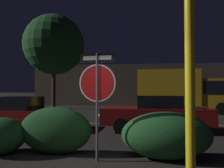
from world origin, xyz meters
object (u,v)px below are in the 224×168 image
at_px(passing_car_2, 156,113).
at_px(delivery_truck, 186,90).
at_px(stop_sign, 97,84).
at_px(passing_car_1, 22,113).
at_px(hedge_bush_1, 2,136).
at_px(hedge_bush_3, 166,135).
at_px(hedge_bush_2, 55,130).
at_px(tree_0, 54,45).
at_px(yellow_pole_right, 190,98).

distance_m(passing_car_2, delivery_truck, 8.21).
bearing_deg(stop_sign, passing_car_1, 142.86).
bearing_deg(hedge_bush_1, hedge_bush_3, 0.06).
bearing_deg(stop_sign, hedge_bush_3, 18.07).
bearing_deg(delivery_truck, passing_car_2, -16.43).
distance_m(hedge_bush_1, passing_car_2, 5.74).
xyz_separation_m(stop_sign, hedge_bush_1, (-2.60, 0.32, -1.34)).
distance_m(hedge_bush_2, hedge_bush_3, 2.84).
distance_m(passing_car_1, tree_0, 11.08).
distance_m(hedge_bush_1, tree_0, 14.68).
relative_size(yellow_pole_right, passing_car_2, 0.70).
height_order(passing_car_1, delivery_truck, delivery_truck).
distance_m(yellow_pole_right, tree_0, 17.76).
bearing_deg(passing_car_2, stop_sign, 156.67).
xyz_separation_m(hedge_bush_3, passing_car_2, (0.08, 3.76, 0.15)).
height_order(delivery_truck, tree_0, tree_0).
xyz_separation_m(yellow_pole_right, tree_0, (-8.03, 15.29, 4.14)).
relative_size(hedge_bush_3, passing_car_1, 0.54).
xyz_separation_m(hedge_bush_3, tree_0, (-7.96, 13.20, 5.13)).
bearing_deg(hedge_bush_1, passing_car_2, 41.03).
relative_size(hedge_bush_3, tree_0, 0.26).
bearing_deg(delivery_truck, hedge_bush_2, -22.91).
relative_size(stop_sign, hedge_bush_1, 2.00).
relative_size(hedge_bush_2, passing_car_2, 0.43).
relative_size(yellow_pole_right, passing_car_1, 0.77).
bearing_deg(hedge_bush_2, tree_0, 111.42).
bearing_deg(passing_car_1, passing_car_2, 93.92).
relative_size(hedge_bush_1, tree_0, 0.15).
relative_size(hedge_bush_1, delivery_truck, 0.18).
bearing_deg(passing_car_2, delivery_truck, -21.32).
relative_size(yellow_pole_right, delivery_truck, 0.43).
xyz_separation_m(yellow_pole_right, passing_car_1, (-5.74, 5.68, -0.87)).
distance_m(hedge_bush_1, delivery_truck, 13.54).
bearing_deg(hedge_bush_2, hedge_bush_3, -2.73).
bearing_deg(hedge_bush_2, passing_car_1, 129.33).
height_order(stop_sign, passing_car_2, stop_sign).
distance_m(hedge_bush_2, tree_0, 14.93).
relative_size(hedge_bush_2, hedge_bush_3, 0.89).
height_order(passing_car_2, tree_0, tree_0).
bearing_deg(yellow_pole_right, passing_car_2, 89.88).
bearing_deg(passing_car_2, tree_0, 40.06).
bearing_deg(tree_0, hedge_bush_3, -58.91).
distance_m(stop_sign, yellow_pole_right, 2.47).
distance_m(yellow_pole_right, hedge_bush_2, 3.78).
height_order(passing_car_1, passing_car_2, passing_car_2).
height_order(hedge_bush_2, hedge_bush_3, hedge_bush_2).
height_order(hedge_bush_1, passing_car_1, passing_car_1).
distance_m(stop_sign, hedge_bush_1, 2.94).
bearing_deg(hedge_bush_2, passing_car_2, 51.18).
bearing_deg(hedge_bush_3, stop_sign, -169.00).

